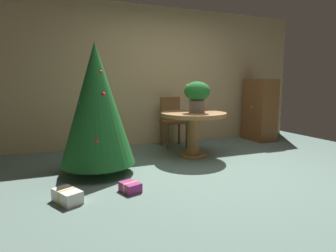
% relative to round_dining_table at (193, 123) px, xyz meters
% --- Properties ---
extents(ground_plane, '(6.60, 6.60, 0.00)m').
position_rel_round_dining_table_xyz_m(ground_plane, '(-0.09, -0.96, -0.54)').
color(ground_plane, slate).
extents(back_wall_panel, '(6.00, 0.10, 2.60)m').
position_rel_round_dining_table_xyz_m(back_wall_panel, '(-0.09, 1.24, 0.76)').
color(back_wall_panel, tan).
rests_on(back_wall_panel, ground_plane).
extents(round_dining_table, '(1.04, 1.04, 0.71)m').
position_rel_round_dining_table_xyz_m(round_dining_table, '(0.00, 0.00, 0.00)').
color(round_dining_table, '#9E6B3D').
rests_on(round_dining_table, ground_plane).
extents(flower_vase, '(0.40, 0.40, 0.49)m').
position_rel_round_dining_table_xyz_m(flower_vase, '(0.03, -0.05, 0.46)').
color(flower_vase, '#665B51').
rests_on(flower_vase, round_dining_table).
extents(wooden_chair_far, '(0.42, 0.38, 0.92)m').
position_rel_round_dining_table_xyz_m(wooden_chair_far, '(0.00, 0.87, -0.02)').
color(wooden_chair_far, brown).
rests_on(wooden_chair_far, ground_plane).
extents(holiday_tree, '(0.95, 0.95, 1.68)m').
position_rel_round_dining_table_xyz_m(holiday_tree, '(-1.55, -0.33, 0.36)').
color(holiday_tree, brown).
rests_on(holiday_tree, ground_plane).
extents(gift_box_purple, '(0.23, 0.26, 0.10)m').
position_rel_round_dining_table_xyz_m(gift_box_purple, '(-1.34, -1.13, -0.49)').
color(gift_box_purple, '#9E287A').
rests_on(gift_box_purple, ground_plane).
extents(gift_box_cream, '(0.30, 0.36, 0.13)m').
position_rel_round_dining_table_xyz_m(gift_box_cream, '(-1.99, -1.17, -0.48)').
color(gift_box_cream, silver).
rests_on(gift_box_cream, ground_plane).
extents(wooden_cabinet, '(0.44, 0.64, 1.26)m').
position_rel_round_dining_table_xyz_m(wooden_cabinet, '(1.91, 0.73, 0.09)').
color(wooden_cabinet, brown).
rests_on(wooden_cabinet, ground_plane).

